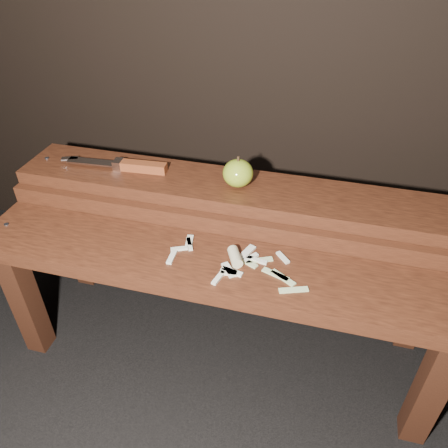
% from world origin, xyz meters
% --- Properties ---
extents(ground, '(60.00, 60.00, 0.00)m').
position_xyz_m(ground, '(0.00, 0.00, 0.00)').
color(ground, black).
extents(bench_front_tier, '(1.20, 0.20, 0.42)m').
position_xyz_m(bench_front_tier, '(0.00, -0.06, 0.35)').
color(bench_front_tier, black).
rests_on(bench_front_tier, ground).
extents(bench_rear_tier, '(1.20, 0.21, 0.50)m').
position_xyz_m(bench_rear_tier, '(0.00, 0.17, 0.41)').
color(bench_rear_tier, black).
rests_on(bench_rear_tier, ground).
extents(apple, '(0.08, 0.08, 0.08)m').
position_xyz_m(apple, '(0.01, 0.17, 0.54)').
color(apple, olive).
rests_on(apple, bench_rear_tier).
extents(knife, '(0.31, 0.05, 0.03)m').
position_xyz_m(knife, '(-0.30, 0.17, 0.51)').
color(knife, brown).
rests_on(knife, bench_rear_tier).
extents(apple_scraps, '(0.34, 0.15, 0.03)m').
position_xyz_m(apple_scraps, '(0.06, -0.04, 0.43)').
color(apple_scraps, beige).
rests_on(apple_scraps, bench_front_tier).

